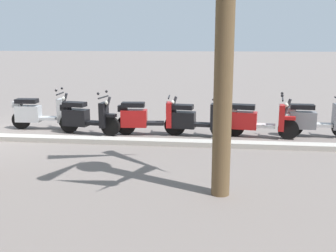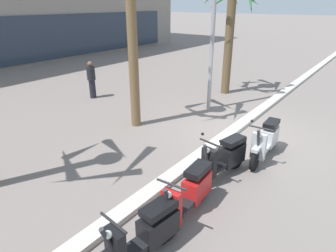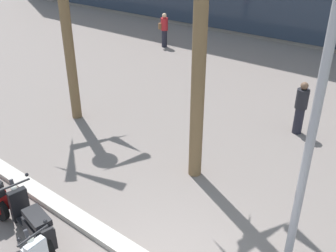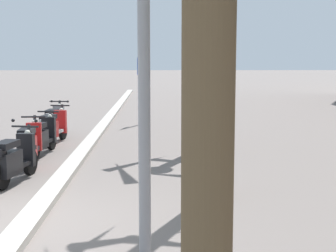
# 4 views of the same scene
# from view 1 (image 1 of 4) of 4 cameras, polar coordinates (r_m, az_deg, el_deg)

# --- Properties ---
(scooter_grey_far_back) EXTENTS (1.76, 0.56, 1.04)m
(scooter_grey_far_back) POSITION_cam_1_polar(r_m,az_deg,el_deg) (10.92, 20.08, 0.87)
(scooter_grey_far_back) COLOR black
(scooter_grey_far_back) RESTS_ON ground
(scooter_red_last_in_row) EXTENTS (1.86, 0.63, 1.17)m
(scooter_red_last_in_row) POSITION_cam_1_polar(r_m,az_deg,el_deg) (10.44, 12.44, 0.85)
(scooter_red_last_in_row) COLOR black
(scooter_red_last_in_row) RESTS_ON ground
(scooter_black_tail_end) EXTENTS (1.75, 0.58, 1.04)m
(scooter_black_tail_end) POSITION_cam_1_polar(r_m,az_deg,el_deg) (10.36, 3.47, 0.97)
(scooter_black_tail_end) COLOR black
(scooter_black_tail_end) RESTS_ON ground
(scooter_red_lead_nearest) EXTENTS (1.85, 0.56, 1.04)m
(scooter_red_lead_nearest) POSITION_cam_1_polar(r_m,az_deg,el_deg) (10.49, -3.37, 1.19)
(scooter_red_lead_nearest) COLOR black
(scooter_red_lead_nearest) RESTS_ON ground
(scooter_black_gap_after_mid) EXTENTS (1.74, 0.64, 1.17)m
(scooter_black_gap_after_mid) POSITION_cam_1_polar(r_m,az_deg,el_deg) (10.80, -11.94, 1.25)
(scooter_black_gap_after_mid) COLOR black
(scooter_black_gap_after_mid) RESTS_ON ground
(scooter_silver_second_in_line) EXTENTS (1.87, 0.56, 1.17)m
(scooter_silver_second_in_line) POSITION_cam_1_polar(r_m,az_deg,el_deg) (11.74, -18.16, 1.78)
(scooter_silver_second_in_line) COLOR black
(scooter_silver_second_in_line) RESTS_ON ground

